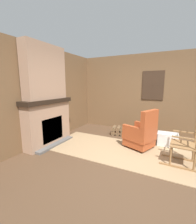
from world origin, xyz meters
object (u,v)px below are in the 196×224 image
object	(u,v)px
rocking_chair	(186,145)
oil_lamp_vase	(28,96)
storage_case	(55,96)
armchair	(141,135)
firewood_stack	(118,131)
laundry_basket	(167,139)

from	to	relation	value
rocking_chair	oil_lamp_vase	bearing A→B (deg)	18.38
storage_case	armchair	bearing A→B (deg)	11.93
rocking_chair	oil_lamp_vase	distance (m)	3.59
armchair	firewood_stack	size ratio (longest dim) A/B	2.07
firewood_stack	laundry_basket	xyz separation A→B (m)	(1.49, -0.27, 0.04)
oil_lamp_vase	storage_case	bearing A→B (deg)	89.99
armchair	laundry_basket	bearing A→B (deg)	-118.57
armchair	laundry_basket	distance (m)	0.82
armchair	storage_case	distance (m)	2.61
oil_lamp_vase	storage_case	distance (m)	0.88
armchair	laundry_basket	size ratio (longest dim) A/B	1.94
armchair	rocking_chair	size ratio (longest dim) A/B	0.77
armchair	oil_lamp_vase	size ratio (longest dim) A/B	3.37
firewood_stack	laundry_basket	distance (m)	1.52
armchair	storage_case	world-z (taller)	storage_case
armchair	storage_case	size ratio (longest dim) A/B	4.05
firewood_stack	storage_case	xyz separation A→B (m)	(-1.50, -1.28, 1.19)
rocking_chair	laundry_basket	world-z (taller)	rocking_chair
armchair	storage_case	xyz separation A→B (m)	(-2.38, -0.50, 0.96)
rocking_chair	storage_case	xyz separation A→B (m)	(-3.35, -0.06, 0.88)
laundry_basket	storage_case	distance (m)	3.36
rocking_chair	firewood_stack	bearing A→B (deg)	-30.54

